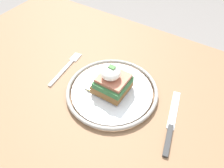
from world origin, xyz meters
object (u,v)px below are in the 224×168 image
object	(u,v)px
sandwich	(112,82)
knife	(171,126)
plate	(112,91)
fork	(66,67)

from	to	relation	value
sandwich	knife	bearing A→B (deg)	-4.39
plate	fork	world-z (taller)	plate
sandwich	fork	bearing A→B (deg)	176.53
plate	fork	xyz separation A→B (m)	(-0.17, 0.01, -0.01)
fork	knife	xyz separation A→B (m)	(0.34, -0.02, 0.00)
sandwich	fork	distance (m)	0.17
plate	sandwich	xyz separation A→B (m)	(0.00, -0.00, 0.04)
plate	fork	distance (m)	0.17
plate	knife	distance (m)	0.17
fork	knife	world-z (taller)	knife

